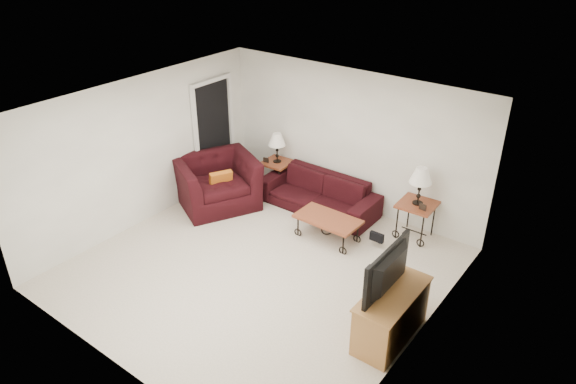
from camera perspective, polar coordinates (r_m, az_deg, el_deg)
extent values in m
plane|color=beige|center=(8.10, -3.02, -8.13)|extent=(5.00, 5.00, 0.00)
cube|color=white|center=(9.29, 6.74, 5.53)|extent=(5.00, 0.02, 2.50)
cube|color=white|center=(6.06, -18.82, -9.29)|extent=(5.00, 0.02, 2.50)
cube|color=white|center=(9.10, -15.44, 4.20)|extent=(0.02, 5.00, 2.50)
cube|color=white|center=(6.33, 14.48, -6.79)|extent=(0.02, 5.00, 2.50)
plane|color=white|center=(6.93, -3.53, 8.82)|extent=(5.00, 5.00, 0.00)
cube|color=black|center=(10.16, -7.96, 6.06)|extent=(0.08, 0.94, 2.04)
imported|color=black|center=(9.46, 3.32, -0.14)|extent=(2.16, 0.84, 0.63)
cube|color=brown|center=(10.17, -1.15, 1.82)|extent=(0.54, 0.54, 0.57)
cube|color=brown|center=(8.89, 13.50, -2.96)|extent=(0.59, 0.59, 0.63)
cube|color=black|center=(10.01, -2.38, 3.45)|extent=(0.11, 0.04, 0.09)
cube|color=black|center=(8.54, 14.25, -1.58)|extent=(0.13, 0.04, 0.10)
cube|color=brown|center=(8.68, 4.26, -3.89)|extent=(1.05, 0.58, 0.39)
imported|color=black|center=(9.63, -7.63, 1.05)|extent=(1.69, 1.76, 0.89)
cube|color=#D05F1A|center=(9.47, -7.21, 1.09)|extent=(0.28, 0.41, 0.40)
cube|color=#9F663B|center=(6.86, 11.00, -12.83)|extent=(0.48, 1.15, 0.69)
imported|color=black|center=(6.47, 11.36, -8.44)|extent=(0.14, 1.03, 0.59)
ellipsoid|color=black|center=(8.63, 9.92, -4.20)|extent=(0.42, 0.37, 0.46)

